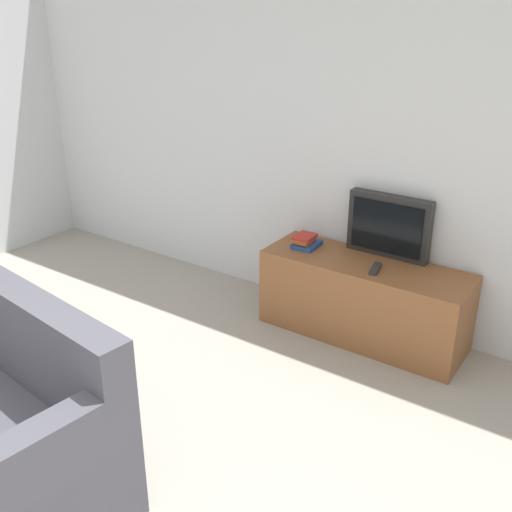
# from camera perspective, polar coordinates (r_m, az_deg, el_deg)

# --- Properties ---
(wall_back) EXTENTS (9.00, 0.06, 2.60)m
(wall_back) POSITION_cam_1_polar(r_m,az_deg,el_deg) (4.14, 9.02, 11.25)
(wall_back) COLOR silver
(wall_back) RESTS_ON ground_plane
(tv_stand) EXTENTS (1.38, 0.47, 0.55)m
(tv_stand) POSITION_cam_1_polar(r_m,az_deg,el_deg) (4.12, 10.17, -4.12)
(tv_stand) COLOR brown
(tv_stand) RESTS_ON ground_plane
(television) EXTENTS (0.56, 0.09, 0.42)m
(television) POSITION_cam_1_polar(r_m,az_deg,el_deg) (4.07, 12.53, 2.80)
(television) COLOR black
(television) RESTS_ON tv_stand
(book_stack) EXTENTS (0.17, 0.21, 0.09)m
(book_stack) POSITION_cam_1_polar(r_m,az_deg,el_deg) (4.19, 4.74, 1.38)
(book_stack) COLOR #23478E
(book_stack) RESTS_ON tv_stand
(remote_on_stand) EXTENTS (0.08, 0.18, 0.02)m
(remote_on_stand) POSITION_cam_1_polar(r_m,az_deg,el_deg) (3.90, 11.31, -1.18)
(remote_on_stand) COLOR #2D2D2D
(remote_on_stand) RESTS_ON tv_stand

